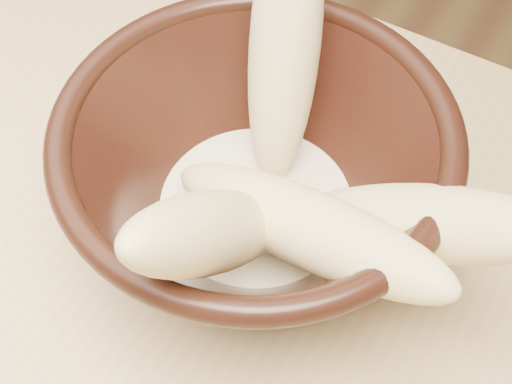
# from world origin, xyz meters

# --- Properties ---
(bowl) EXTENTS (0.23, 0.23, 0.12)m
(bowl) POSITION_xyz_m (-0.14, 0.15, 0.82)
(bowl) COLOR black
(bowl) RESTS_ON table
(milk_puddle) EXTENTS (0.13, 0.13, 0.02)m
(milk_puddle) POSITION_xyz_m (-0.14, 0.15, 0.79)
(milk_puddle) COLOR beige
(milk_puddle) RESTS_ON bowl
(banana_upright) EXTENTS (0.08, 0.13, 0.18)m
(banana_upright) POSITION_xyz_m (-0.16, 0.21, 0.88)
(banana_upright) COLOR #E1C785
(banana_upright) RESTS_ON bowl
(banana_right) EXTENTS (0.16, 0.05, 0.14)m
(banana_right) POSITION_xyz_m (-0.05, 0.16, 0.85)
(banana_right) COLOR #E1C785
(banana_right) RESTS_ON bowl
(banana_across) EXTENTS (0.19, 0.07, 0.10)m
(banana_across) POSITION_xyz_m (-0.10, 0.13, 0.85)
(banana_across) COLOR #E1C785
(banana_across) RESTS_ON bowl
(banana_front) EXTENTS (0.04, 0.15, 0.16)m
(banana_front) POSITION_xyz_m (-0.13, 0.09, 0.86)
(banana_front) COLOR #E1C785
(banana_front) RESTS_ON bowl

